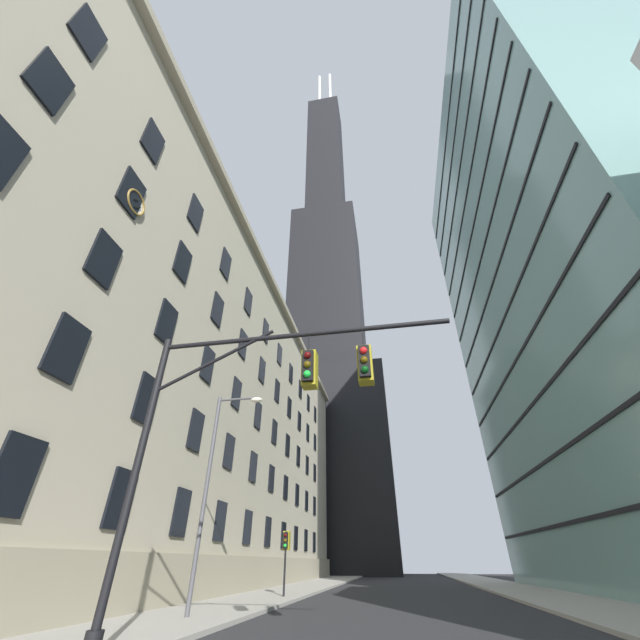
# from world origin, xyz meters

# --- Properties ---
(station_building) EXTENTS (12.92, 63.94, 27.50)m
(station_building) POSITION_xyz_m (-17.12, 25.97, 13.73)
(station_building) COLOR #B2A88E
(station_building) RESTS_ON ground
(dark_skyscraper) EXTENTS (24.99, 24.99, 180.29)m
(dark_skyscraper) POSITION_xyz_m (-12.60, 71.94, 50.41)
(dark_skyscraper) COLOR black
(dark_skyscraper) RESTS_ON ground
(glass_office_midrise) EXTENTS (16.78, 36.25, 52.26)m
(glass_office_midrise) POSITION_xyz_m (19.34, 24.29, 26.13)
(glass_office_midrise) COLOR gray
(glass_office_midrise) RESTS_ON ground
(traffic_signal_mast) EXTENTS (8.53, 0.63, 7.48)m
(traffic_signal_mast) POSITION_xyz_m (-3.23, 2.27, 5.49)
(traffic_signal_mast) COLOR black
(traffic_signal_mast) RESTS_ON sidewalk_left
(traffic_light_far_left) EXTENTS (0.40, 0.63, 3.36)m
(traffic_light_far_left) POSITION_xyz_m (-7.10, 19.71, 2.81)
(traffic_light_far_left) COLOR black
(traffic_light_far_left) RESTS_ON sidewalk_left
(street_lamppost) EXTENTS (2.26, 0.32, 8.47)m
(street_lamppost) POSITION_xyz_m (-7.72, 9.44, 5.12)
(street_lamppost) COLOR #47474C
(street_lamppost) RESTS_ON sidewalk_left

